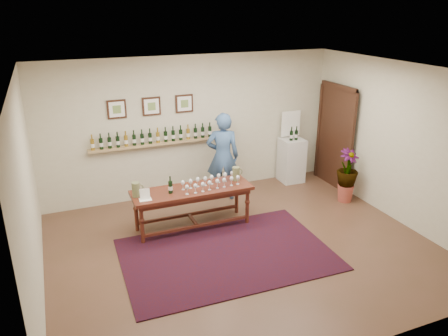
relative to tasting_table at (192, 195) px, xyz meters
name	(u,v)px	position (x,y,z in m)	size (l,w,h in m)	color
ground	(243,248)	(0.52, -0.98, -0.62)	(6.00, 6.00, 0.00)	#513724
room_shell	(299,137)	(2.63, 0.88, 0.50)	(6.00, 6.00, 6.00)	beige
rug	(227,254)	(0.20, -1.07, -0.61)	(3.22, 2.15, 0.02)	#410B0C
tasting_table	(192,195)	(0.00, 0.00, 0.00)	(2.07, 0.67, 0.73)	#422010
table_glasses	(211,182)	(0.33, -0.05, 0.20)	(1.27, 0.29, 0.18)	silver
table_bottles	(170,184)	(-0.39, 0.00, 0.25)	(0.26, 0.15, 0.28)	black
pitcher_left	(136,190)	(-0.95, 0.04, 0.23)	(0.16, 0.16, 0.25)	#636740
pitcher_right	(236,174)	(0.85, 0.07, 0.23)	(0.16, 0.16, 0.25)	#636740
menu_card	(145,194)	(-0.84, -0.12, 0.20)	(0.20, 0.14, 0.18)	white
display_pedestal	(291,160)	(2.70, 1.23, -0.14)	(0.48, 0.48, 0.96)	silver
pedestal_bottles	(294,133)	(2.68, 1.17, 0.50)	(0.33, 0.09, 0.33)	black
info_sign	(291,124)	(2.72, 1.39, 0.64)	(0.44, 0.02, 0.61)	white
potted_plant	(347,176)	(3.15, -0.12, -0.08)	(0.58, 0.58, 0.93)	#A44536
person	(223,157)	(0.95, 0.95, 0.26)	(0.64, 0.42, 1.77)	#3A5B8A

